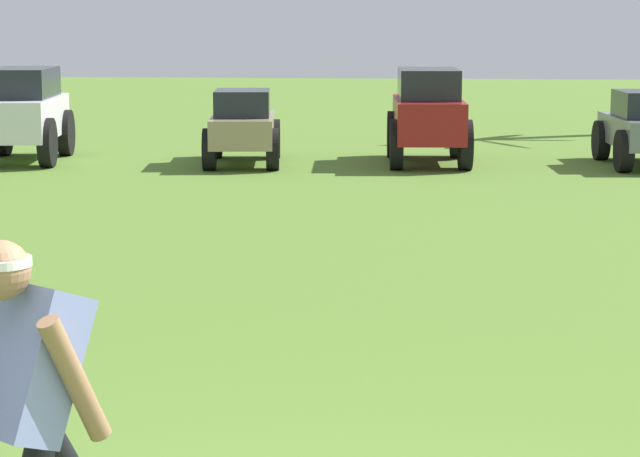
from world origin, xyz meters
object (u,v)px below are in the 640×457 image
parked_car_slot_d (428,113)px  parked_car_slot_c (243,126)px  frisbee_thrower (31,409)px  parked_car_slot_b (23,112)px

parked_car_slot_d → parked_car_slot_c: bearing=-173.1°
frisbee_thrower → parked_car_slot_c: 14.14m
parked_car_slot_b → parked_car_slot_c: size_ratio=1.07×
frisbee_thrower → parked_car_slot_d: bearing=84.6°
frisbee_thrower → parked_car_slot_d: 14.47m
frisbee_thrower → parked_car_slot_c: frisbee_thrower is taller
parked_car_slot_c → parked_car_slot_d: 2.75m
parked_car_slot_b → parked_car_slot_d: bearing=2.5°
parked_car_slot_c → frisbee_thrower: bearing=-84.5°
parked_car_slot_b → frisbee_thrower: bearing=-71.6°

